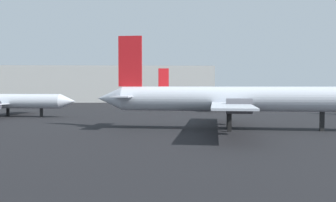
# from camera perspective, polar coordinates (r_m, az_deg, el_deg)

# --- Properties ---
(airplane_on_taxiway) EXTENTS (37.15, 28.30, 11.99)m
(airplane_on_taxiway) POSITION_cam_1_polar(r_m,az_deg,el_deg) (46.97, 10.78, 0.32)
(airplane_on_taxiway) COLOR silver
(airplane_on_taxiway) RESTS_ON ground_plane
(airplane_distant) EXTENTS (25.10, 22.13, 9.80)m
(airplane_distant) POSITION_cam_1_polar(r_m,az_deg,el_deg) (71.66, -23.78, -0.00)
(airplane_distant) COLOR silver
(airplane_distant) RESTS_ON ground_plane
(airplane_far_right) EXTENTS (28.49, 21.83, 9.53)m
(airplane_far_right) POSITION_cam_1_polar(r_m,az_deg,el_deg) (87.74, 5.76, 0.77)
(airplane_far_right) COLOR white
(airplane_far_right) RESTS_ON ground_plane
(terminal_building) EXTENTS (87.85, 19.89, 12.18)m
(terminal_building) POSITION_cam_1_polar(r_m,az_deg,el_deg) (133.22, -12.50, 2.56)
(terminal_building) COLOR #B7B7B2
(terminal_building) RESTS_ON ground_plane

